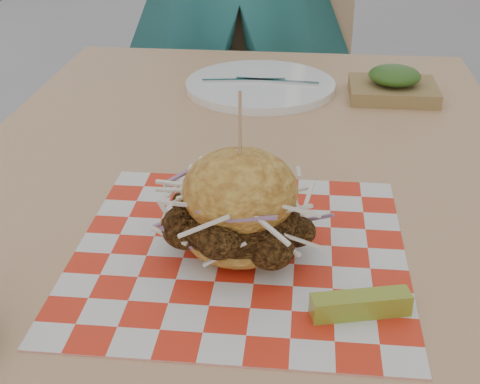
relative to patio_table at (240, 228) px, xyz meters
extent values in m
cube|color=tan|center=(0.00, 0.00, 0.06)|extent=(0.80, 1.20, 0.04)
cylinder|color=#333338|center=(-0.34, 0.54, -0.32)|extent=(0.05, 0.05, 0.71)
cylinder|color=#333338|center=(0.34, 0.54, -0.32)|extent=(0.05, 0.05, 0.71)
cube|color=tan|center=(0.00, 0.97, -0.22)|extent=(0.42, 0.42, 0.04)
cube|color=tan|center=(0.00, 1.17, 0.03)|extent=(0.42, 0.04, 0.50)
cylinder|color=#333338|center=(-0.18, 0.79, -0.46)|extent=(0.03, 0.03, 0.43)
cylinder|color=#333338|center=(0.18, 0.79, -0.46)|extent=(0.03, 0.03, 0.43)
cylinder|color=#333338|center=(-0.18, 1.15, -0.46)|extent=(0.03, 0.03, 0.43)
cylinder|color=#333338|center=(0.18, 1.15, -0.46)|extent=(0.03, 0.03, 0.43)
cube|color=red|center=(0.02, -0.18, 0.08)|extent=(0.36, 0.36, 0.00)
ellipsoid|color=gold|center=(0.02, -0.18, 0.10)|extent=(0.12, 0.12, 0.04)
ellipsoid|color=brown|center=(0.02, -0.18, 0.12)|extent=(0.13, 0.12, 0.07)
ellipsoid|color=gold|center=(0.02, -0.18, 0.16)|extent=(0.12, 0.12, 0.09)
cylinder|color=tan|center=(0.02, -0.18, 0.22)|extent=(0.00, 0.00, 0.09)
cube|color=olive|center=(0.14, -0.28, 0.09)|extent=(0.10, 0.04, 0.02)
cylinder|color=white|center=(0.00, 0.36, 0.09)|extent=(0.27, 0.27, 0.01)
cube|color=silver|center=(-0.03, 0.36, 0.09)|extent=(0.15, 0.03, 0.00)
cube|color=silver|center=(0.03, 0.36, 0.09)|extent=(0.15, 0.03, 0.00)
cube|color=olive|center=(0.23, 0.34, 0.09)|extent=(0.15, 0.12, 0.02)
ellipsoid|color=#1D4614|center=(0.23, 0.34, 0.12)|extent=(0.09, 0.09, 0.03)
camera|label=1|loc=(0.08, -0.80, 0.48)|focal=50.00mm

